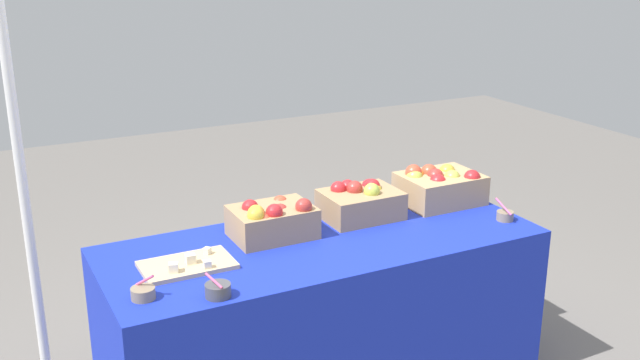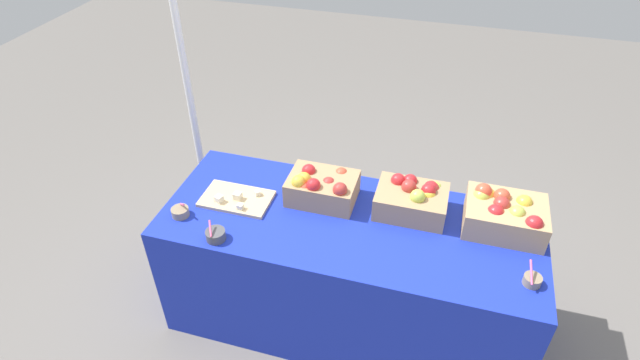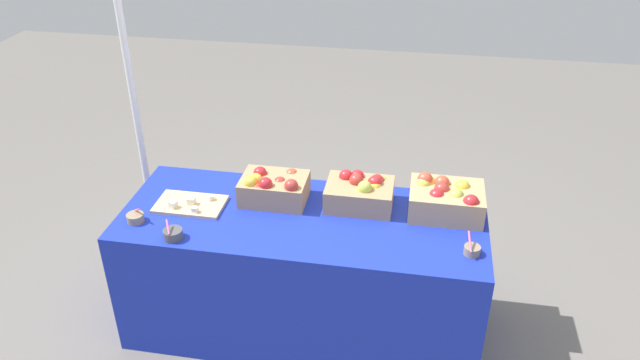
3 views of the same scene
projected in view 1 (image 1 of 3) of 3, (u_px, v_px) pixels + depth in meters
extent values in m
cube|color=#192DB7|center=(322.00, 316.00, 3.32)|extent=(1.90, 0.76, 0.74)
cube|color=tan|center=(440.00, 189.00, 3.63)|extent=(0.38, 0.29, 0.14)
sphere|color=#B2332D|center=(435.00, 177.00, 3.60)|extent=(0.08, 0.08, 0.08)
sphere|color=#D14C33|center=(414.00, 173.00, 3.61)|extent=(0.08, 0.08, 0.08)
sphere|color=#B2C64C|center=(414.00, 177.00, 3.59)|extent=(0.08, 0.08, 0.08)
sphere|color=red|center=(472.00, 178.00, 3.58)|extent=(0.08, 0.08, 0.08)
sphere|color=gold|center=(447.00, 172.00, 3.69)|extent=(0.08, 0.08, 0.08)
sphere|color=#B2C64C|center=(452.00, 178.00, 3.60)|extent=(0.08, 0.08, 0.08)
sphere|color=gold|center=(416.00, 176.00, 3.63)|extent=(0.08, 0.08, 0.08)
sphere|color=#D14C33|center=(429.00, 172.00, 3.64)|extent=(0.08, 0.08, 0.08)
sphere|color=red|center=(438.00, 182.00, 3.54)|extent=(0.08, 0.08, 0.08)
cube|color=tan|center=(361.00, 205.00, 3.43)|extent=(0.35, 0.26, 0.13)
sphere|color=#B2332D|center=(355.00, 189.00, 3.42)|extent=(0.07, 0.07, 0.07)
sphere|color=red|center=(338.00, 189.00, 3.43)|extent=(0.07, 0.07, 0.07)
sphere|color=red|center=(348.00, 187.00, 3.47)|extent=(0.07, 0.07, 0.07)
sphere|color=#B2332D|center=(370.00, 187.00, 3.51)|extent=(0.07, 0.07, 0.07)
sphere|color=gold|center=(374.00, 191.00, 3.46)|extent=(0.07, 0.07, 0.07)
sphere|color=#B2C64C|center=(372.00, 191.00, 3.38)|extent=(0.07, 0.07, 0.07)
sphere|color=#B2C64C|center=(371.00, 188.00, 3.54)|extent=(0.07, 0.07, 0.07)
sphere|color=#B2332D|center=(342.00, 193.00, 3.45)|extent=(0.07, 0.07, 0.07)
sphere|color=red|center=(369.00, 187.00, 3.51)|extent=(0.07, 0.07, 0.07)
sphere|color=red|center=(372.00, 187.00, 3.46)|extent=(0.07, 0.07, 0.07)
sphere|color=gold|center=(337.00, 193.00, 3.44)|extent=(0.07, 0.07, 0.07)
cube|color=tan|center=(272.00, 222.00, 3.21)|extent=(0.35, 0.25, 0.13)
sphere|color=#B2332D|center=(280.00, 212.00, 3.21)|extent=(0.07, 0.07, 0.07)
sphere|color=gold|center=(256.00, 215.00, 3.08)|extent=(0.07, 0.07, 0.07)
sphere|color=gold|center=(256.00, 213.00, 3.12)|extent=(0.07, 0.07, 0.07)
sphere|color=red|center=(250.00, 208.00, 3.19)|extent=(0.07, 0.07, 0.07)
sphere|color=red|center=(274.00, 212.00, 3.11)|extent=(0.07, 0.07, 0.07)
sphere|color=#B2332D|center=(304.00, 207.00, 3.17)|extent=(0.07, 0.07, 0.07)
sphere|color=#D14C33|center=(280.00, 203.00, 3.31)|extent=(0.07, 0.07, 0.07)
sphere|color=#D14C33|center=(264.00, 222.00, 3.10)|extent=(0.07, 0.07, 0.07)
cube|color=#D1B284|center=(187.00, 265.00, 2.93)|extent=(0.36, 0.22, 0.02)
cube|color=beige|center=(207.00, 264.00, 2.88)|extent=(0.03, 0.03, 0.03)
cube|color=beige|center=(207.00, 251.00, 3.01)|extent=(0.04, 0.04, 0.03)
cube|color=beige|center=(190.00, 259.00, 2.92)|extent=(0.04, 0.04, 0.04)
cube|color=beige|center=(173.00, 268.00, 2.84)|extent=(0.05, 0.05, 0.04)
cylinder|color=#4C4C51|center=(218.00, 290.00, 2.68)|extent=(0.10, 0.10, 0.05)
cylinder|color=#EA598C|center=(214.00, 281.00, 2.65)|extent=(0.05, 0.08, 0.05)
cylinder|color=gray|center=(143.00, 293.00, 2.67)|extent=(0.09, 0.09, 0.04)
cylinder|color=#EA598C|center=(145.00, 280.00, 2.67)|extent=(0.06, 0.06, 0.05)
cylinder|color=gray|center=(505.00, 216.00, 3.41)|extent=(0.08, 0.08, 0.04)
cylinder|color=#EA598C|center=(504.00, 207.00, 3.39)|extent=(0.02, 0.10, 0.06)
cylinder|color=white|center=(19.00, 155.00, 3.05)|extent=(0.04, 0.04, 2.26)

